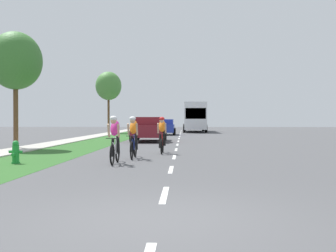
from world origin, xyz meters
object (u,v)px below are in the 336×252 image
Objects in this scene: fire_hydrant_green at (16,152)px; pickup_maroon at (149,129)px; street_tree_far at (109,86)px; cyclist_distant at (162,135)px; sedan_blue at (165,127)px; cyclist_lead at (115,139)px; street_tree_near at (15,61)px; cyclist_trailing at (133,137)px; bus_white at (194,116)px.

pickup_maroon reaches higher than fire_hydrant_green.
street_tree_far reaches higher than fire_hydrant_green.
cyclist_distant reaches higher than sedan_blue.
cyclist_lead is 32.73m from street_tree_far.
street_tree_far is (-6.12, 31.84, 4.42)m from cyclist_lead.
cyclist_trailing is at bearing -37.73° from street_tree_near.
bus_white reaches higher than cyclist_distant.
sedan_blue is 0.37× the size of bus_white.
sedan_blue is at bearing 87.52° from pickup_maroon.
cyclist_distant is 0.34× the size of pickup_maroon.
pickup_maroon is at bearing -71.19° from street_tree_far.
cyclist_lead is at bearing -79.11° from street_tree_far.
cyclist_distant is at bearing -74.86° from street_tree_far.
pickup_maroon is 0.86× the size of street_tree_near.
street_tree_near is at bearing 112.64° from fire_hydrant_green.
cyclist_lead is at bearing -101.61° from cyclist_trailing.
cyclist_trailing is at bearing -95.16° from bus_white.
cyclist_lead reaches higher than sedan_blue.
fire_hydrant_green is 0.11× the size of street_tree_far.
sedan_blue reaches higher than fire_hydrant_green.
street_tree_far reaches higher than cyclist_distant.
pickup_maroon is 10.05m from street_tree_near.
cyclist_distant is at bearing -93.90° from bus_white.
cyclist_trailing is 0.15× the size of bus_white.
pickup_maroon is 0.74× the size of street_tree_far.
cyclist_lead is 0.25× the size of street_tree_far.
street_tree_near is at bearing 131.72° from cyclist_lead.
fire_hydrant_green is 0.07× the size of bus_white.
street_tree_far is (0.13, 24.83, 0.80)m from street_tree_near.
sedan_blue is (0.08, 24.60, -0.04)m from cyclist_trailing.
cyclist_lead is (3.29, 0.09, 0.44)m from fire_hydrant_green.
sedan_blue is 0.63× the size of street_tree_far.
bus_white reaches higher than sedan_blue.
cyclist_lead and cyclist_trailing have the same top height.
cyclist_distant is 28.90m from street_tree_far.
sedan_blue is at bearing 89.81° from cyclist_trailing.
street_tree_near reaches higher than cyclist_trailing.
pickup_maroon is at bearing -92.48° from sedan_blue.
fire_hydrant_green is 0.18× the size of sedan_blue.
pickup_maroon is at bearing 48.76° from street_tree_near.
fire_hydrant_green is 26.83m from sedan_blue.
bus_white is (6.87, 37.34, 1.61)m from fire_hydrant_green.
pickup_maroon is at bearing -98.96° from bus_white.
cyclist_distant is 33.07m from bus_white.
street_tree_near reaches higher than bus_white.
fire_hydrant_green is at bearing -102.81° from pickup_maroon.
cyclist_trailing is (3.68, 1.97, 0.44)m from fire_hydrant_green.
pickup_maroon is at bearing 77.19° from fire_hydrant_green.
pickup_maroon is (-1.41, 9.80, 0.02)m from cyclist_distant.
street_tree_far reaches higher than street_tree_near.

